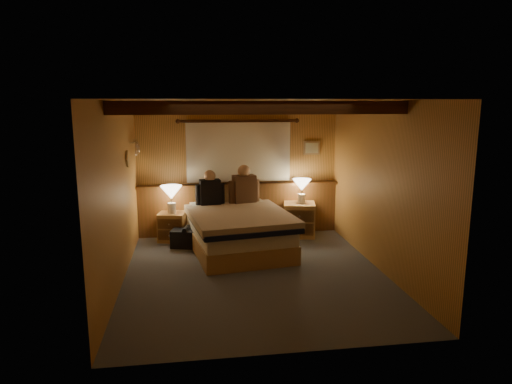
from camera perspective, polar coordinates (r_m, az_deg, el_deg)
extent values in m
plane|color=#4B5159|center=(6.52, -0.14, -10.16)|extent=(4.20, 4.20, 0.00)
plane|color=#B48043|center=(6.08, -0.15, 11.42)|extent=(4.20, 4.20, 0.00)
plane|color=#D2944B|center=(8.25, -2.22, 2.98)|extent=(3.60, 0.00, 3.60)
plane|color=#D2944B|center=(6.20, -16.84, -0.23)|extent=(0.00, 4.20, 4.20)
plane|color=#D2944B|center=(6.68, 15.32, 0.66)|extent=(0.00, 4.20, 4.20)
plane|color=#D2944B|center=(4.18, 3.98, -5.17)|extent=(3.60, 0.00, 3.60)
cube|color=brown|center=(8.33, -2.14, -2.19)|extent=(3.60, 0.12, 0.90)
cube|color=brown|center=(8.17, -2.12, 0.92)|extent=(3.60, 0.22, 0.04)
cylinder|color=#4E2A13|center=(8.09, -2.21, 8.87)|extent=(2.10, 0.05, 0.05)
sphere|color=#4E2A13|center=(8.04, -9.75, 8.71)|extent=(0.08, 0.08, 0.08)
sphere|color=#4E2A13|center=(8.27, 5.13, 8.88)|extent=(0.08, 0.08, 0.08)
cube|color=white|center=(8.14, -2.19, 5.00)|extent=(1.85, 0.08, 1.05)
cube|color=#4E2A13|center=(5.48, 0.76, 10.51)|extent=(3.60, 0.15, 0.16)
cube|color=#4E2A13|center=(6.97, -1.22, 10.65)|extent=(3.60, 0.15, 0.16)
cylinder|color=silver|center=(7.69, -14.92, 6.15)|extent=(0.03, 0.55, 0.03)
torus|color=silver|center=(7.55, -14.77, 5.15)|extent=(0.01, 0.21, 0.21)
torus|color=silver|center=(7.78, -14.59, 5.33)|extent=(0.01, 0.21, 0.21)
cube|color=#A68653|center=(8.43, 6.97, 5.48)|extent=(0.30, 0.03, 0.25)
cube|color=#F0E9C5|center=(8.42, 7.00, 5.47)|extent=(0.24, 0.01, 0.19)
cube|color=tan|center=(7.44, -2.22, -6.31)|extent=(1.68, 2.08, 0.28)
cube|color=silver|center=(7.37, -2.24, -4.42)|extent=(1.64, 2.03, 0.23)
cube|color=black|center=(7.11, -1.76, -3.81)|extent=(1.68, 1.71, 0.08)
cube|color=#E1A19B|center=(7.21, -2.02, -3.07)|extent=(1.75, 1.90, 0.11)
cube|color=silver|center=(7.93, -6.12, -1.94)|extent=(0.61, 0.40, 0.15)
cube|color=silver|center=(8.10, -1.15, -1.61)|extent=(0.61, 0.40, 0.15)
cube|color=tan|center=(8.09, -10.40, -4.27)|extent=(0.52, 0.49, 0.49)
cube|color=brown|center=(7.88, -10.76, -3.94)|extent=(0.40, 0.10, 0.17)
cube|color=brown|center=(7.93, -10.70, -5.32)|extent=(0.40, 0.10, 0.17)
cylinder|color=silver|center=(7.88, -10.76, -3.94)|extent=(0.04, 0.04, 0.03)
cylinder|color=silver|center=(7.93, -10.70, -5.32)|extent=(0.04, 0.04, 0.03)
cube|color=tan|center=(8.25, 5.40, -3.43)|extent=(0.64, 0.60, 0.60)
cube|color=brown|center=(7.99, 5.47, -3.02)|extent=(0.49, 0.12, 0.21)
cube|color=brown|center=(8.05, 5.43, -4.69)|extent=(0.49, 0.12, 0.21)
cylinder|color=silver|center=(7.99, 5.47, -3.02)|extent=(0.04, 0.04, 0.03)
cylinder|color=silver|center=(8.05, 5.43, -4.69)|extent=(0.04, 0.04, 0.03)
cylinder|color=white|center=(7.96, -10.48, -1.99)|extent=(0.14, 0.14, 0.18)
cylinder|color=silver|center=(7.94, -10.51, -1.13)|extent=(0.02, 0.02, 0.10)
cone|color=#FFEBC6|center=(7.91, -10.55, -0.04)|extent=(0.37, 0.37, 0.23)
cylinder|color=white|center=(8.15, 5.71, -0.82)|extent=(0.13, 0.13, 0.17)
cylinder|color=silver|center=(8.13, 5.72, -0.05)|extent=(0.02, 0.02, 0.09)
cone|color=#FFEBC6|center=(8.10, 5.74, 0.91)|extent=(0.33, 0.33, 0.20)
cube|color=black|center=(7.81, -5.76, -0.09)|extent=(0.37, 0.24, 0.45)
cylinder|color=black|center=(7.79, -7.20, -0.43)|extent=(0.11, 0.11, 0.36)
cylinder|color=black|center=(7.85, -4.33, -0.28)|extent=(0.11, 0.11, 0.36)
sphere|color=tan|center=(7.76, -5.81, 2.01)|extent=(0.20, 0.20, 0.20)
cube|color=#4F321F|center=(7.93, -1.49, 0.31)|extent=(0.42, 0.30, 0.50)
cylinder|color=#4F321F|center=(7.86, -3.00, -0.09)|extent=(0.12, 0.12, 0.40)
cylinder|color=#4F321F|center=(8.01, 0.00, 0.14)|extent=(0.12, 0.12, 0.40)
sphere|color=tan|center=(7.87, -1.50, 2.61)|extent=(0.22, 0.22, 0.22)
cube|color=black|center=(7.71, -8.67, -5.75)|extent=(0.54, 0.40, 0.29)
cylinder|color=black|center=(7.67, -8.71, -4.56)|extent=(0.15, 0.30, 0.08)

